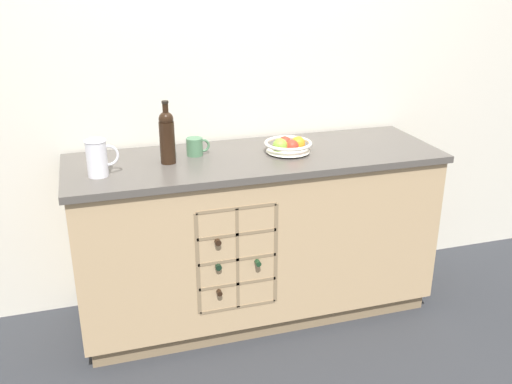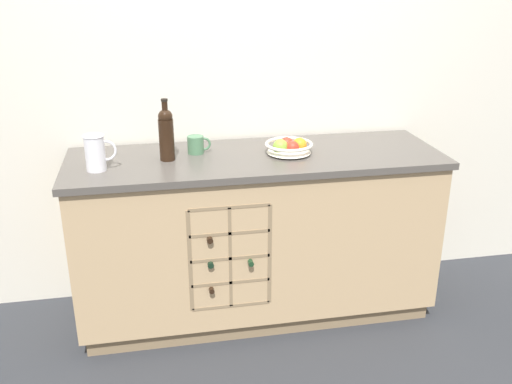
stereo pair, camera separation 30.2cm
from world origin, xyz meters
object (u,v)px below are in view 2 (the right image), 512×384
(fruit_bowl, at_px, (289,146))
(white_pitcher, at_px, (96,152))
(standing_wine_bottle, at_px, (166,133))
(ceramic_mug, at_px, (196,145))

(fruit_bowl, xyz_separation_m, white_pitcher, (-0.96, -0.08, 0.05))
(fruit_bowl, height_order, white_pitcher, white_pitcher)
(white_pitcher, bearing_deg, standing_wine_bottle, 15.76)
(white_pitcher, bearing_deg, ceramic_mug, 20.02)
(white_pitcher, xyz_separation_m, ceramic_mug, (0.49, 0.18, -0.05))
(fruit_bowl, xyz_separation_m, ceramic_mug, (-0.47, 0.10, 0.01))
(fruit_bowl, distance_m, white_pitcher, 0.97)
(fruit_bowl, distance_m, ceramic_mug, 0.48)
(fruit_bowl, bearing_deg, standing_wine_bottle, 178.20)
(fruit_bowl, bearing_deg, ceramic_mug, 167.64)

